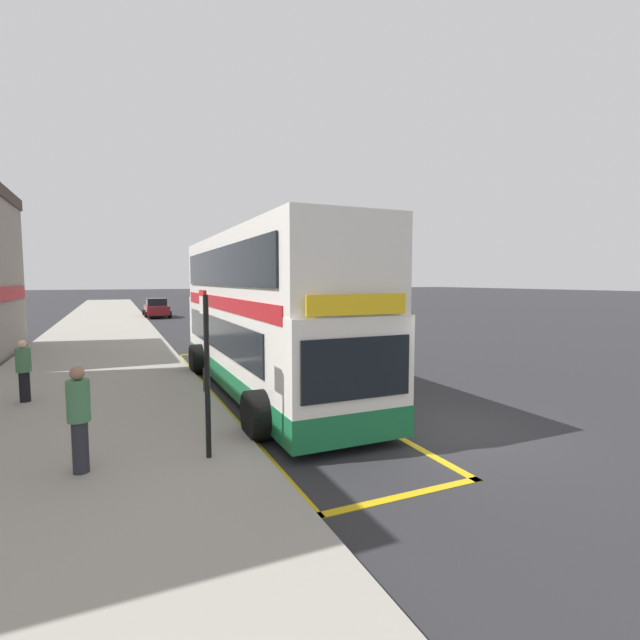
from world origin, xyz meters
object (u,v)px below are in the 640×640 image
double_decker_bus (263,318)px  pedestrian_further_back (24,369)px  parked_car_navy_kerbside (207,302)px  pedestrian_waiting_near_sign (79,415)px  bus_stop_sign (206,361)px  parked_car_maroon_distant (157,308)px

double_decker_bus → pedestrian_further_back: size_ratio=7.22×
parked_car_navy_kerbside → pedestrian_further_back: bearing=74.2°
pedestrian_waiting_near_sign → pedestrian_further_back: pedestrian_waiting_near_sign is taller
parked_car_navy_kerbside → pedestrian_waiting_near_sign: bearing=78.2°
bus_stop_sign → pedestrian_further_back: bearing=122.7°
parked_car_maroon_distant → pedestrian_waiting_near_sign: (-3.80, -32.88, 0.26)m
parked_car_maroon_distant → pedestrian_further_back: (-5.33, -27.60, 0.17)m
parked_car_navy_kerbside → pedestrian_waiting_near_sign: pedestrian_waiting_near_sign is taller
bus_stop_sign → parked_car_navy_kerbside: (7.75, 42.38, -0.99)m
parked_car_navy_kerbside → pedestrian_waiting_near_sign: (-9.69, -42.25, 0.26)m
pedestrian_further_back → double_decker_bus: bearing=-6.5°
pedestrian_further_back → parked_car_maroon_distant: bearing=79.1°
double_decker_bus → parked_car_navy_kerbside: (5.29, 37.64, -1.26)m
double_decker_bus → parked_car_maroon_distant: size_ratio=2.64×
double_decker_bus → pedestrian_waiting_near_sign: (-4.40, -4.61, -1.01)m
bus_stop_sign → pedestrian_further_back: (-3.47, 5.41, -0.82)m
parked_car_maroon_distant → parked_car_navy_kerbside: bearing=58.3°
double_decker_bus → bus_stop_sign: bearing=-117.4°
parked_car_navy_kerbside → pedestrian_further_back: 38.63m
pedestrian_waiting_near_sign → parked_car_maroon_distant: bearing=83.4°
bus_stop_sign → parked_car_maroon_distant: bearing=86.8°
pedestrian_waiting_near_sign → parked_car_navy_kerbside: bearing=77.1°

